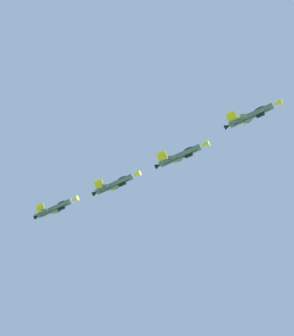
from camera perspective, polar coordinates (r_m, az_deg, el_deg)
name	(u,v)px	position (r m, az deg, el deg)	size (l,w,h in m)	color
fighter_jet_lead	(252,115)	(135.18, 11.69, 5.81)	(15.90, 8.34, 6.60)	#4C5666
fighter_jet_left_wing	(181,155)	(135.02, 3.86, 1.43)	(15.90, 8.22, 6.75)	#4C5666
fighter_jet_right_wing	(116,184)	(145.68, -3.50, -1.77)	(15.90, 8.45, 6.46)	#4C5666
fighter_jet_left_outer	(56,208)	(154.62, -10.17, -4.42)	(15.90, 8.58, 6.29)	#4C5666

